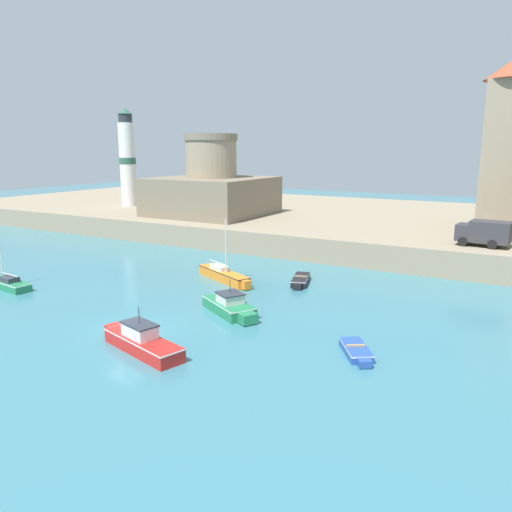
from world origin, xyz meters
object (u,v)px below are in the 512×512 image
object	(u,v)px
dinghy_blue_2	(356,351)
sailboat_green_5	(6,283)
dinghy_black_4	(301,280)
lighthouse	(127,159)
fortress	(212,189)
motorboat_green_0	(230,306)
motorboat_red_3	(141,341)
truck_on_quay	(484,232)
sailboat_orange_1	(224,275)

from	to	relation	value
dinghy_blue_2	sailboat_green_5	size ratio (longest dim) A/B	0.55
dinghy_black_4	lighthouse	distance (m)	41.78
dinghy_blue_2	fortress	distance (m)	40.72
motorboat_green_0	fortress	size ratio (longest dim) A/B	0.39
dinghy_blue_2	motorboat_red_3	xyz separation A→B (m)	(-10.24, -5.18, 0.31)
fortress	lighthouse	world-z (taller)	lighthouse
motorboat_red_3	dinghy_black_4	distance (m)	16.75
motorboat_red_3	lighthouse	distance (m)	50.25
lighthouse	truck_on_quay	xyz separation A→B (m)	(48.39, -7.95, -5.50)
motorboat_green_0	truck_on_quay	distance (m)	24.11
truck_on_quay	dinghy_black_4	bearing A→B (deg)	-138.06
sailboat_green_5	truck_on_quay	size ratio (longest dim) A/B	1.33
lighthouse	motorboat_green_0	bearing A→B (deg)	-38.39
sailboat_green_5	lighthouse	world-z (taller)	lighthouse
sailboat_green_5	truck_on_quay	bearing A→B (deg)	36.46
sailboat_green_5	fortress	xyz separation A→B (m)	(-0.67, 29.40, 5.22)
lighthouse	sailboat_orange_1	bearing A→B (deg)	-34.96
sailboat_orange_1	dinghy_blue_2	xyz separation A→B (m)	(14.37, -9.17, -0.25)
sailboat_green_5	dinghy_blue_2	bearing A→B (deg)	2.07
motorboat_green_0	truck_on_quay	bearing A→B (deg)	56.65
dinghy_blue_2	truck_on_quay	distance (m)	22.98
motorboat_red_3	truck_on_quay	world-z (taller)	truck_on_quay
truck_on_quay	lighthouse	bearing A→B (deg)	170.67
dinghy_black_4	motorboat_green_0	bearing A→B (deg)	-96.06
truck_on_quay	dinghy_blue_2	bearing A→B (deg)	-99.36
lighthouse	dinghy_blue_2	bearing A→B (deg)	-34.20
motorboat_green_0	fortress	world-z (taller)	fortress
dinghy_blue_2	motorboat_red_3	bearing A→B (deg)	-153.16
dinghy_blue_2	sailboat_green_5	bearing A→B (deg)	-177.93
lighthouse	truck_on_quay	size ratio (longest dim) A/B	3.09
sailboat_orange_1	sailboat_green_5	size ratio (longest dim) A/B	1.10
fortress	truck_on_quay	xyz separation A→B (m)	(32.39, -5.96, -2.01)
dinghy_blue_2	sailboat_green_5	distance (m)	28.05
dinghy_blue_2	lighthouse	xyz separation A→B (m)	(-44.70, 30.38, 8.86)
dinghy_black_4	sailboat_green_5	bearing A→B (deg)	-147.41
sailboat_green_5	dinghy_black_4	bearing A→B (deg)	32.59
motorboat_red_3	fortress	bearing A→B (deg)	118.81
dinghy_black_4	motorboat_red_3	bearing A→B (deg)	-95.98
sailboat_orange_1	truck_on_quay	world-z (taller)	sailboat_orange_1
sailboat_green_5	fortress	bearing A→B (deg)	91.30
motorboat_green_0	sailboat_green_5	distance (m)	18.90
sailboat_orange_1	lighthouse	size ratio (longest dim) A/B	0.47
motorboat_green_0	lighthouse	size ratio (longest dim) A/B	0.38
truck_on_quay	sailboat_green_5	bearing A→B (deg)	-143.54
sailboat_orange_1	fortress	world-z (taller)	fortress
motorboat_green_0	lighthouse	xyz separation A→B (m)	(-35.25, 27.92, 8.59)
truck_on_quay	motorboat_red_3	bearing A→B (deg)	-116.78
sailboat_orange_1	fortress	size ratio (longest dim) A/B	0.49
lighthouse	fortress	bearing A→B (deg)	-7.09
motorboat_red_3	sailboat_green_5	distance (m)	18.28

